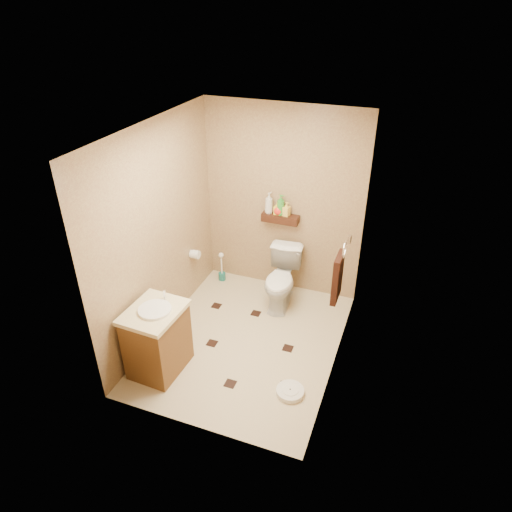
% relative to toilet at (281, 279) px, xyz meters
% --- Properties ---
extents(ground, '(2.50, 2.50, 0.00)m').
position_rel_toilet_xyz_m(ground, '(-0.14, -0.83, -0.36)').
color(ground, '#C1B08D').
rests_on(ground, ground).
extents(wall_back, '(2.00, 0.04, 2.40)m').
position_rel_toilet_xyz_m(wall_back, '(-0.14, 0.42, 0.84)').
color(wall_back, '#A0855B').
rests_on(wall_back, ground).
extents(wall_front, '(2.00, 0.04, 2.40)m').
position_rel_toilet_xyz_m(wall_front, '(-0.14, -2.08, 0.84)').
color(wall_front, '#A0855B').
rests_on(wall_front, ground).
extents(wall_left, '(0.04, 2.50, 2.40)m').
position_rel_toilet_xyz_m(wall_left, '(-1.14, -0.83, 0.84)').
color(wall_left, '#A0855B').
rests_on(wall_left, ground).
extents(wall_right, '(0.04, 2.50, 2.40)m').
position_rel_toilet_xyz_m(wall_right, '(0.86, -0.83, 0.84)').
color(wall_right, '#A0855B').
rests_on(wall_right, ground).
extents(ceiling, '(2.00, 2.50, 0.02)m').
position_rel_toilet_xyz_m(ceiling, '(-0.14, -0.83, 2.04)').
color(ceiling, silver).
rests_on(ceiling, wall_back).
extents(wall_shelf, '(0.46, 0.14, 0.10)m').
position_rel_toilet_xyz_m(wall_shelf, '(-0.14, 0.34, 0.66)').
color(wall_shelf, '#3E1D11').
rests_on(wall_shelf, wall_back).
extents(floor_accents, '(1.32, 1.29, 0.01)m').
position_rel_toilet_xyz_m(floor_accents, '(-0.12, -0.88, -0.36)').
color(floor_accents, black).
rests_on(floor_accents, ground).
extents(toilet, '(0.46, 0.74, 0.72)m').
position_rel_toilet_xyz_m(toilet, '(0.00, 0.00, 0.00)').
color(toilet, white).
rests_on(toilet, ground).
extents(vanity, '(0.53, 0.64, 0.87)m').
position_rel_toilet_xyz_m(vanity, '(-0.84, -1.53, 0.03)').
color(vanity, brown).
rests_on(vanity, ground).
extents(bathroom_scale, '(0.32, 0.32, 0.06)m').
position_rel_toilet_xyz_m(bathroom_scale, '(0.55, -1.40, -0.33)').
color(bathroom_scale, white).
rests_on(bathroom_scale, ground).
extents(toilet_brush, '(0.10, 0.10, 0.42)m').
position_rel_toilet_xyz_m(toilet_brush, '(-0.92, 0.24, -0.21)').
color(toilet_brush, '#1A6963').
rests_on(toilet_brush, ground).
extents(towel_ring, '(0.12, 0.30, 0.76)m').
position_rel_toilet_xyz_m(towel_ring, '(0.77, -0.58, 0.59)').
color(towel_ring, silver).
rests_on(towel_ring, wall_right).
extents(toilet_paper, '(0.12, 0.11, 0.12)m').
position_rel_toilet_xyz_m(toilet_paper, '(-1.08, -0.18, 0.24)').
color(toilet_paper, white).
rests_on(toilet_paper, wall_left).
extents(bottle_a, '(0.13, 0.13, 0.26)m').
position_rel_toilet_xyz_m(bottle_a, '(-0.29, 0.34, 0.84)').
color(bottle_a, beige).
rests_on(bottle_a, wall_shelf).
extents(bottle_b, '(0.07, 0.07, 0.16)m').
position_rel_toilet_xyz_m(bottle_b, '(-0.19, 0.34, 0.79)').
color(bottle_b, yellow).
rests_on(bottle_b, wall_shelf).
extents(bottle_c, '(0.17, 0.17, 0.16)m').
position_rel_toilet_xyz_m(bottle_c, '(-0.16, 0.34, 0.79)').
color(bottle_c, red).
rests_on(bottle_c, wall_shelf).
extents(bottle_d, '(0.12, 0.12, 0.26)m').
position_rel_toilet_xyz_m(bottle_d, '(-0.14, 0.34, 0.84)').
color(bottle_d, '#308B2E').
rests_on(bottle_d, wall_shelf).
extents(bottle_e, '(0.10, 0.09, 0.18)m').
position_rel_toilet_xyz_m(bottle_e, '(-0.07, 0.34, 0.80)').
color(bottle_e, '#E1BC4B').
rests_on(bottle_e, wall_shelf).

